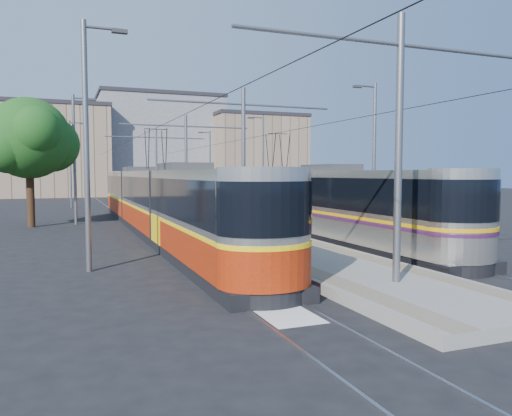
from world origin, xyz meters
name	(u,v)px	position (x,y,z in m)	size (l,w,h in m)	color
ground	(323,267)	(0.00, 0.00, 0.00)	(160.00, 160.00, 0.00)	black
platform	(197,219)	(0.00, 17.00, 0.15)	(4.00, 50.00, 0.30)	gray
tactile_strip_left	(176,218)	(-1.45, 17.00, 0.30)	(0.70, 50.00, 0.01)	gray
tactile_strip_right	(218,216)	(1.45, 17.00, 0.30)	(0.70, 50.00, 0.01)	gray
rails	(197,221)	(0.00, 17.00, 0.02)	(8.71, 70.00, 0.03)	gray
track_arrow	(257,296)	(-3.60, -3.00, 0.01)	(1.20, 5.00, 0.01)	silver
tram_left	(157,201)	(-3.60, 11.63, 1.70)	(2.43, 32.20, 5.50)	black
tram_right	(278,196)	(3.60, 12.06, 1.86)	(2.43, 31.10, 5.50)	black
catenary	(209,151)	(0.00, 14.15, 4.52)	(9.20, 70.00, 7.00)	slate
street_lamps	(183,160)	(0.00, 21.00, 4.18)	(15.18, 38.22, 8.00)	slate
shelter	(202,198)	(-0.10, 15.48, 1.64)	(1.01, 1.31, 2.56)	black
tree	(35,140)	(-9.70, 17.53, 5.14)	(5.24, 4.84, 7.61)	#382314
building_left	(48,151)	(-10.00, 60.00, 6.29)	(16.32, 12.24, 12.56)	gray
building_centre	(158,145)	(6.00, 64.00, 7.55)	(18.36, 14.28, 15.08)	gray
building_right	(255,154)	(20.00, 58.00, 6.12)	(14.28, 10.20, 12.22)	gray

